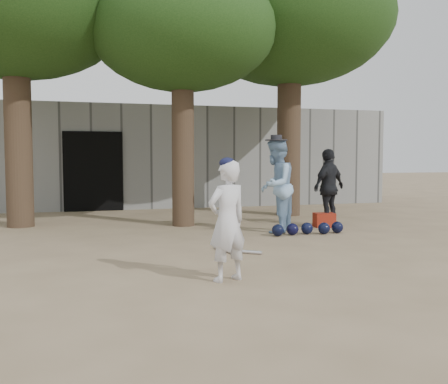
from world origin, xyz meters
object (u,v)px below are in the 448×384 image
object	(u,v)px
spectator_dark	(329,187)
red_bag	(324,220)
spectator_blue	(276,186)
boy_player	(227,221)

from	to	relation	value
spectator_dark	red_bag	world-z (taller)	spectator_dark
spectator_blue	red_bag	bearing A→B (deg)	146.95
boy_player	spectator_dark	size ratio (longest dim) A/B	0.87
spectator_blue	spectator_dark	bearing A→B (deg)	150.26
red_bag	spectator_blue	bearing A→B (deg)	-161.64
boy_player	spectator_blue	bearing A→B (deg)	-140.25
red_bag	spectator_dark	bearing A→B (deg)	40.89
red_bag	boy_player	bearing A→B (deg)	-130.47
boy_player	red_bag	distance (m)	5.15
spectator_dark	red_bag	size ratio (longest dim) A/B	3.99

